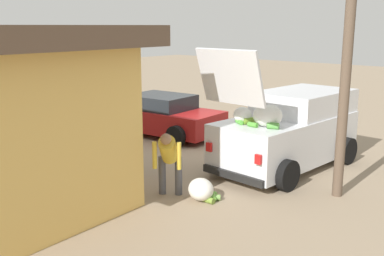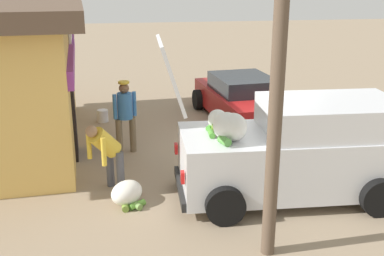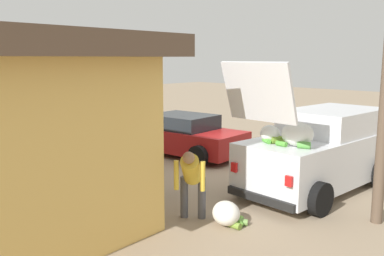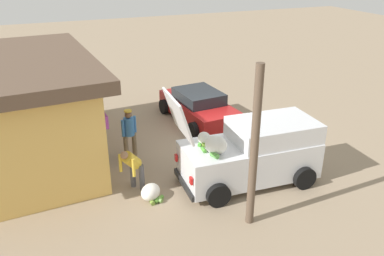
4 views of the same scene
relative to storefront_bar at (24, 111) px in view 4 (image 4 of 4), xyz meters
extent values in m
plane|color=gray|center=(-1.08, -6.02, -1.76)|extent=(60.00, 60.00, 0.00)
cube|color=#E0B259|center=(0.00, 0.01, -0.24)|extent=(6.41, 4.05, 3.04)
cube|color=purple|center=(0.14, -1.85, 0.36)|extent=(5.84, 0.55, 0.36)
cube|color=black|center=(-0.97, -1.90, -0.76)|extent=(0.90, 0.13, 2.00)
cube|color=white|center=(1.49, -1.73, 0.67)|extent=(1.50, 0.17, 0.60)
cube|color=brown|center=(0.00, 0.01, 1.46)|extent=(7.22, 4.86, 0.37)
cube|color=silver|center=(-3.70, -5.95, -1.04)|extent=(1.91, 4.02, 1.07)
cube|color=silver|center=(-3.73, -6.70, -0.22)|extent=(1.77, 2.52, 0.57)
cube|color=black|center=(-3.79, -7.87, -0.25)|extent=(1.47, 0.15, 0.43)
cube|color=silver|center=(-3.60, -3.80, 0.62)|extent=(1.57, 0.49, 1.14)
ellipsoid|color=silver|center=(-3.29, -4.69, -0.32)|extent=(0.44, 0.36, 0.36)
ellipsoid|color=silver|center=(-3.92, -4.83, -0.27)|extent=(0.57, 0.47, 0.47)
ellipsoid|color=silver|center=(-3.88, -4.73, -0.27)|extent=(0.58, 0.48, 0.48)
cylinder|color=#549E42|center=(-4.14, -4.62, -0.44)|extent=(0.28, 0.21, 0.14)
cylinder|color=olive|center=(-3.48, -4.69, -0.43)|extent=(0.27, 0.32, 0.15)
cylinder|color=#51A437|center=(-3.71, -4.49, -0.45)|extent=(0.24, 0.12, 0.10)
cylinder|color=#56B43D|center=(-3.30, -4.56, -0.46)|extent=(0.29, 0.23, 0.10)
cube|color=black|center=(-3.60, -3.94, -1.50)|extent=(1.64, 0.16, 0.16)
cube|color=red|center=(-4.27, -3.90, -0.99)|extent=(0.14, 0.07, 0.20)
cube|color=red|center=(-2.93, -3.96, -0.99)|extent=(0.14, 0.07, 0.20)
cylinder|color=black|center=(-4.69, -7.24, -1.42)|extent=(0.25, 0.68, 0.67)
cylinder|color=black|center=(-2.83, -7.33, -1.42)|extent=(0.25, 0.68, 0.67)
cylinder|color=black|center=(-4.56, -4.56, -1.42)|extent=(0.25, 0.68, 0.67)
cylinder|color=black|center=(-2.70, -4.65, -1.42)|extent=(0.25, 0.68, 0.67)
cube|color=maroon|center=(1.09, -6.36, -1.26)|extent=(4.14, 2.10, 0.66)
cube|color=#1E2328|center=(1.09, -6.36, -0.71)|extent=(2.05, 1.69, 0.44)
cylinder|color=black|center=(2.54, -7.15, -1.46)|extent=(0.63, 0.28, 0.61)
cylinder|color=black|center=(2.35, -5.30, -1.46)|extent=(0.63, 0.28, 0.61)
cylinder|color=black|center=(-0.16, -7.41, -1.46)|extent=(0.63, 0.28, 0.61)
cylinder|color=black|center=(-0.35, -5.57, -1.46)|extent=(0.63, 0.28, 0.61)
cylinder|color=#726047|center=(-1.07, -2.88, -1.34)|extent=(0.15, 0.15, 0.84)
cylinder|color=#726047|center=(-0.94, -3.19, -1.34)|extent=(0.15, 0.15, 0.84)
cylinder|color=#3872B2|center=(-1.00, -3.04, -0.63)|extent=(0.45, 0.45, 0.59)
sphere|color=brown|center=(-1.00, -3.04, -0.22)|extent=(0.23, 0.23, 0.23)
cylinder|color=gold|center=(-1.00, -3.04, -0.08)|extent=(0.25, 0.25, 0.05)
cylinder|color=#3872B2|center=(-1.10, -2.82, -0.61)|extent=(0.09, 0.09, 0.56)
cylinder|color=#3872B2|center=(-0.91, -3.26, -0.61)|extent=(0.09, 0.09, 0.56)
cylinder|color=#4C4C51|center=(-3.03, -2.88, -1.36)|extent=(0.15, 0.15, 0.80)
cylinder|color=#4C4C51|center=(-2.76, -2.68, -1.36)|extent=(0.15, 0.15, 0.80)
cylinder|color=gold|center=(-3.01, -2.62, -0.76)|extent=(0.65, 0.72, 0.64)
sphere|color=#8C6647|center=(-3.16, -2.40, -0.48)|extent=(0.22, 0.22, 0.22)
cylinder|color=gold|center=(-3.32, -2.60, -0.82)|extent=(0.09, 0.09, 0.54)
cylinder|color=gold|center=(-2.93, -2.32, -0.82)|extent=(0.09, 0.09, 0.54)
ellipsoid|color=silver|center=(-3.56, -2.97, -1.55)|extent=(0.82, 0.80, 0.43)
cylinder|color=#6B9347|center=(-3.74, -3.10, -1.70)|extent=(0.35, 0.28, 0.12)
cylinder|color=#5B9935|center=(-3.76, -3.14, -1.70)|extent=(0.28, 0.33, 0.12)
cylinder|color=olive|center=(-3.77, -2.93, -1.70)|extent=(0.30, 0.14, 0.12)
cylinder|color=silver|center=(1.52, -2.44, -1.59)|extent=(0.30, 0.30, 0.34)
cylinder|color=brown|center=(-5.48, -5.01, 0.31)|extent=(0.20, 0.20, 4.13)
camera|label=1|loc=(-9.15, 3.47, 1.64)|focal=42.41mm
camera|label=2|loc=(-11.33, -2.92, 2.24)|focal=43.89mm
camera|label=3|loc=(-8.23, 2.62, 1.25)|focal=39.07mm
camera|label=4|loc=(-12.59, -0.59, 4.54)|focal=37.06mm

